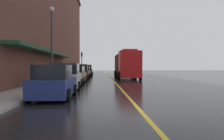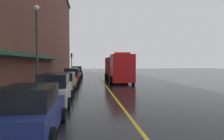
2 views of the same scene
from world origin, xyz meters
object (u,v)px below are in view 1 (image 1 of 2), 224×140
Objects in this scene: parked_car_5 at (87,71)px; parking_meter_0 at (79,70)px; parked_car_1 at (68,77)px; traffic_light_near at (82,59)px; street_lamp_left at (52,36)px; parked_car_4 at (84,72)px; parked_car_3 at (81,72)px; fire_truck at (127,65)px; parked_car_0 at (54,83)px; parked_car_2 at (76,75)px; parking_meter_1 at (69,71)px.

parking_meter_0 is at bearing 104.64° from parked_car_5.
parked_car_1 is 1.11× the size of traffic_light_near.
parked_car_1 is 5.55m from street_lamp_left.
parked_car_5 is 19.94m from street_lamp_left.
parked_car_4 is at bearing 82.14° from street_lamp_left.
parked_car_5 is (0.04, 23.34, 0.02)m from parked_car_1.
traffic_light_near reaches higher than parked_car_1.
parked_car_3 is at bearing 179.04° from parked_car_5.
parked_car_5 is 0.52× the size of fire_truck.
parked_car_0 is at bearing -87.75° from traffic_light_near.
parked_car_2 is 0.53× the size of fire_truck.
fire_truck is (5.97, 18.91, 0.98)m from parked_car_0.
parked_car_3 is at bearing 0.51° from parked_car_2.
parked_car_4 is 7.30m from parking_meter_1.
parked_car_5 reaches higher than parked_car_1.
parked_car_0 is 23.11m from parked_car_4.
parking_meter_0 is at bearing 3.16° from parked_car_0.
parked_car_3 reaches higher than parking_meter_1.
parked_car_0 is 19.85m from fire_truck.
parked_car_2 is at bearing 178.73° from parked_car_5.
parked_car_5 is 3.63× the size of parking_meter_0.
parking_meter_1 is (-7.37, -2.96, -0.74)m from fire_truck.
parked_car_3 is at bearing -85.43° from traffic_light_near.
parked_car_0 is 0.60× the size of street_lamp_left.
parked_car_3 is 11.81m from parked_car_5.
parked_car_4 is at bearing 0.48° from parked_car_0.
parked_car_4 is 5.51m from parked_car_5.
parked_car_3 reaches higher than parked_car_1.
parked_car_3 and parked_car_5 have the same top height.
parked_car_0 is 0.86× the size of parked_car_2.
parked_car_4 is 5.29m from parking_meter_0.
fire_truck is 16.90m from traffic_light_near.
parked_car_0 reaches higher than parking_meter_1.
fire_truck is at bearing 50.94° from street_lamp_left.
fire_truck is 11.90m from parking_meter_0.
parked_car_0 is 0.45× the size of fire_truck.
parking_meter_0 is (-1.37, 22.95, 0.19)m from parked_car_1.
parking_meter_0 is 19.43m from street_lamp_left.
street_lamp_left reaches higher than fire_truck.
parking_meter_1 is at bearing 85.00° from street_lamp_left.
parked_car_1 is at bearing 179.83° from parked_car_4.
parked_car_3 is at bearing -71.04° from fire_truck.
parked_car_4 is at bearing -125.39° from fire_truck.
parked_car_2 is 1.00× the size of parked_car_5.
traffic_light_near is (0.66, 25.00, -1.24)m from street_lamp_left.
parked_car_1 is 17.84m from parked_car_4.
street_lamp_left is at bearing -95.00° from parking_meter_1.
parking_meter_1 is 18.26m from traffic_light_near.
parked_car_4 is 0.52× the size of fire_truck.
parked_car_4 is at bearing 178.12° from parked_car_5.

